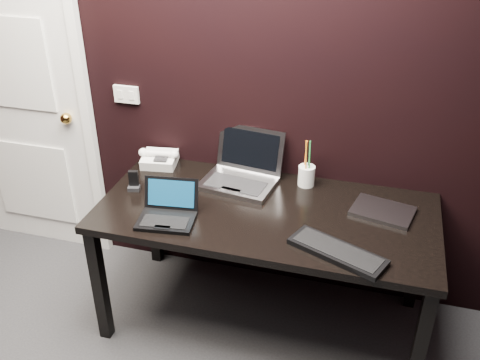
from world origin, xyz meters
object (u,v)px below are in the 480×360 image
(ext_keyboard, at_px, (337,252))
(desk_phone, at_px, (159,159))
(pen_cup, at_px, (306,175))
(mobile_phone, at_px, (134,183))
(desk, at_px, (266,222))
(silver_laptop, at_px, (242,174))
(netbook, at_px, (168,213))
(door, at_px, (17,95))
(closed_laptop, at_px, (383,211))

(ext_keyboard, xyz_separation_m, desk_phone, (-1.09, 0.57, 0.03))
(pen_cup, bearing_deg, mobile_phone, -161.47)
(desk, distance_m, silver_laptop, 0.33)
(netbook, height_order, desk_phone, netbook)
(door, height_order, mobile_phone, door)
(desk, distance_m, closed_laptop, 0.59)
(silver_laptop, relative_size, ext_keyboard, 0.92)
(door, xyz_separation_m, netbook, (1.20, -0.59, -0.27))
(netbook, bearing_deg, mobile_phone, 142.45)
(netbook, bearing_deg, desk_phone, 117.13)
(silver_laptop, height_order, ext_keyboard, silver_laptop)
(ext_keyboard, height_order, desk_phone, desk_phone)
(mobile_phone, bearing_deg, ext_keyboard, -13.92)
(door, height_order, closed_laptop, door)
(netbook, relative_size, closed_laptop, 0.90)
(silver_laptop, xyz_separation_m, ext_keyboard, (0.58, -0.51, -0.04))
(ext_keyboard, xyz_separation_m, mobile_phone, (-1.12, 0.28, 0.03))
(netbook, distance_m, silver_laptop, 0.51)
(desk, relative_size, closed_laptop, 5.09)
(desk, relative_size, ext_keyboard, 3.67)
(door, distance_m, pen_cup, 1.82)
(netbook, relative_size, silver_laptop, 0.70)
(closed_laptop, height_order, pen_cup, pen_cup)
(ext_keyboard, xyz_separation_m, closed_laptop, (0.18, 0.40, -0.00))
(door, bearing_deg, ext_keyboard, -17.57)
(closed_laptop, bearing_deg, mobile_phone, -174.65)
(ext_keyboard, bearing_deg, desk, 145.16)
(desk, bearing_deg, desk_phone, 157.18)
(pen_cup, bearing_deg, desk_phone, -179.65)
(door, xyz_separation_m, ext_keyboard, (2.04, -0.64, -0.29))
(netbook, distance_m, pen_cup, 0.79)
(door, relative_size, ext_keyboard, 4.62)
(pen_cup, bearing_deg, door, 177.66)
(desk, distance_m, netbook, 0.51)
(desk_phone, bearing_deg, ext_keyboard, -27.40)
(silver_laptop, height_order, desk_phone, silver_laptop)
(door, height_order, netbook, door)
(desk_phone, height_order, mobile_phone, same)
(desk, xyz_separation_m, pen_cup, (0.15, 0.30, 0.14))
(desk, xyz_separation_m, netbook, (-0.44, -0.21, 0.11))
(desk, height_order, mobile_phone, mobile_phone)
(desk, height_order, pen_cup, pen_cup)
(mobile_phone, height_order, pen_cup, pen_cup)
(door, height_order, ext_keyboard, door)
(door, relative_size, pen_cup, 8.10)
(door, xyz_separation_m, mobile_phone, (0.92, -0.37, -0.26))
(closed_laptop, xyz_separation_m, mobile_phone, (-1.29, -0.12, 0.03))
(ext_keyboard, distance_m, desk_phone, 1.23)
(silver_laptop, relative_size, pen_cup, 1.62)
(door, distance_m, netbook, 1.37)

